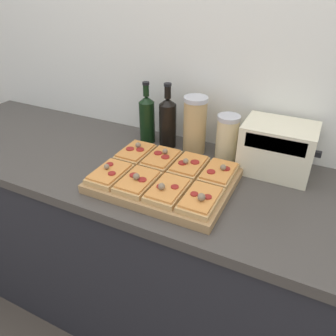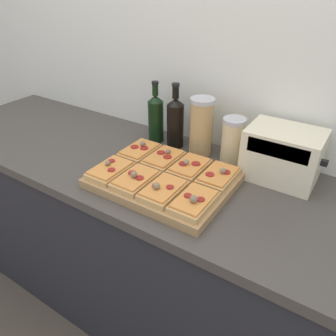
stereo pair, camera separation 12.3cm
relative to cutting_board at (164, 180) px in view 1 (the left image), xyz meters
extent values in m
cube|color=silver|center=(0.03, 0.43, 0.31)|extent=(6.00, 0.06, 2.50)
cube|color=#232328|center=(0.03, 0.08, -0.50)|extent=(2.60, 0.64, 0.88)
cube|color=#423D38|center=(0.03, 0.08, -0.04)|extent=(2.63, 0.67, 0.04)
cube|color=#A37A4C|center=(0.00, 0.00, 0.00)|extent=(0.50, 0.39, 0.03)
cube|color=tan|center=(-0.18, 0.09, 0.03)|extent=(0.11, 0.17, 0.02)
cube|color=#D6843D|center=(-0.18, 0.09, 0.04)|extent=(0.10, 0.16, 0.01)
cylinder|color=maroon|center=(-0.20, 0.08, 0.05)|extent=(0.03, 0.03, 0.00)
cylinder|color=maroon|center=(-0.16, 0.10, 0.05)|extent=(0.03, 0.03, 0.00)
sphere|color=#7F6B51|center=(-0.18, 0.11, 0.06)|extent=(0.02, 0.02, 0.02)
cube|color=tan|center=(-0.06, 0.09, 0.03)|extent=(0.11, 0.17, 0.02)
cube|color=#D6843D|center=(-0.06, 0.09, 0.04)|extent=(0.10, 0.16, 0.01)
cylinder|color=maroon|center=(-0.08, 0.10, 0.05)|extent=(0.03, 0.03, 0.00)
cylinder|color=maroon|center=(-0.04, 0.09, 0.05)|extent=(0.03, 0.03, 0.00)
sphere|color=#7F6B51|center=(-0.05, 0.11, 0.05)|extent=(0.02, 0.02, 0.02)
cube|color=tan|center=(0.06, 0.09, 0.03)|extent=(0.11, 0.17, 0.02)
cube|color=#D6843D|center=(0.06, 0.09, 0.04)|extent=(0.10, 0.16, 0.01)
cylinder|color=maroon|center=(0.04, 0.07, 0.05)|extent=(0.03, 0.03, 0.00)
cylinder|color=maroon|center=(0.08, 0.10, 0.05)|extent=(0.03, 0.03, 0.00)
sphere|color=#7F6B51|center=(0.05, 0.08, 0.06)|extent=(0.02, 0.02, 0.02)
cube|color=tan|center=(0.18, 0.09, 0.03)|extent=(0.11, 0.17, 0.02)
cube|color=#D6843D|center=(0.18, 0.09, 0.04)|extent=(0.10, 0.16, 0.01)
cylinder|color=maroon|center=(0.16, 0.06, 0.05)|extent=(0.03, 0.03, 0.00)
cylinder|color=maroon|center=(0.20, 0.11, 0.05)|extent=(0.03, 0.03, 0.00)
sphere|color=#7F6B51|center=(0.19, 0.10, 0.06)|extent=(0.02, 0.02, 0.02)
cube|color=tan|center=(-0.18, -0.09, 0.03)|extent=(0.11, 0.17, 0.02)
cube|color=#D6843D|center=(-0.18, -0.09, 0.04)|extent=(0.10, 0.16, 0.01)
cylinder|color=maroon|center=(-0.20, -0.06, 0.05)|extent=(0.03, 0.03, 0.00)
cylinder|color=maroon|center=(-0.16, -0.11, 0.05)|extent=(0.03, 0.03, 0.00)
sphere|color=#7F6B51|center=(-0.19, -0.09, 0.05)|extent=(0.02, 0.02, 0.02)
cube|color=tan|center=(-0.06, -0.09, 0.03)|extent=(0.11, 0.17, 0.02)
cube|color=#D6843D|center=(-0.06, -0.09, 0.04)|extent=(0.10, 0.16, 0.01)
cylinder|color=maroon|center=(-0.08, -0.08, 0.05)|extent=(0.03, 0.03, 0.00)
cylinder|color=maroon|center=(-0.04, -0.10, 0.05)|extent=(0.03, 0.03, 0.00)
sphere|color=#7F6B51|center=(-0.06, -0.10, 0.06)|extent=(0.02, 0.02, 0.02)
cube|color=tan|center=(0.06, -0.09, 0.03)|extent=(0.11, 0.17, 0.02)
cube|color=#D6843D|center=(0.06, -0.09, 0.04)|extent=(0.10, 0.16, 0.01)
cylinder|color=maroon|center=(0.04, -0.10, 0.05)|extent=(0.03, 0.03, 0.00)
cylinder|color=maroon|center=(0.08, -0.09, 0.05)|extent=(0.03, 0.03, 0.00)
sphere|color=#7F6B51|center=(0.05, -0.12, 0.06)|extent=(0.02, 0.02, 0.02)
cube|color=tan|center=(0.18, -0.09, 0.03)|extent=(0.11, 0.17, 0.02)
cube|color=#D6843D|center=(0.18, -0.09, 0.04)|extent=(0.10, 0.16, 0.01)
cylinder|color=maroon|center=(0.16, -0.09, 0.05)|extent=(0.03, 0.03, 0.00)
cylinder|color=maroon|center=(0.20, -0.09, 0.05)|extent=(0.03, 0.03, 0.00)
sphere|color=#7F6B51|center=(0.19, -0.11, 0.06)|extent=(0.03, 0.03, 0.03)
cylinder|color=black|center=(-0.23, 0.29, 0.08)|extent=(0.07, 0.07, 0.19)
cone|color=black|center=(-0.23, 0.29, 0.19)|extent=(0.07, 0.07, 0.03)
cylinder|color=black|center=(-0.23, 0.29, 0.23)|extent=(0.03, 0.03, 0.05)
cylinder|color=black|center=(-0.23, 0.29, 0.26)|extent=(0.03, 0.03, 0.01)
cylinder|color=black|center=(-0.13, 0.29, 0.08)|extent=(0.08, 0.08, 0.20)
cone|color=black|center=(-0.13, 0.29, 0.20)|extent=(0.08, 0.08, 0.03)
cylinder|color=black|center=(-0.13, 0.29, 0.24)|extent=(0.03, 0.03, 0.05)
cylinder|color=black|center=(-0.13, 0.29, 0.27)|extent=(0.03, 0.03, 0.01)
cylinder|color=tan|center=(0.00, 0.29, 0.10)|extent=(0.10, 0.10, 0.23)
cylinder|color=#B2B2B7|center=(0.00, 0.29, 0.23)|extent=(0.10, 0.10, 0.02)
cylinder|color=beige|center=(0.15, 0.29, 0.07)|extent=(0.09, 0.09, 0.18)
cylinder|color=#B2B2B7|center=(0.15, 0.29, 0.17)|extent=(0.09, 0.09, 0.02)
cube|color=beige|center=(0.35, 0.28, 0.08)|extent=(0.27, 0.20, 0.20)
cube|color=black|center=(0.35, 0.19, 0.14)|extent=(0.22, 0.01, 0.06)
cube|color=black|center=(0.50, 0.28, 0.09)|extent=(0.02, 0.02, 0.02)
camera|label=1|loc=(0.47, -0.92, 0.67)|focal=35.00mm
camera|label=2|loc=(0.58, -0.86, 0.67)|focal=35.00mm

